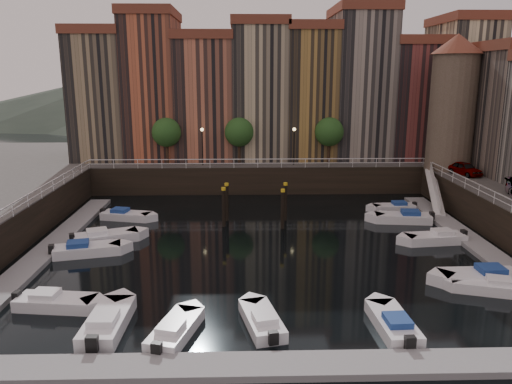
{
  "coord_description": "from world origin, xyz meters",
  "views": [
    {
      "loc": [
        -1.64,
        -36.87,
        12.99
      ],
      "look_at": [
        -0.52,
        4.0,
        3.19
      ],
      "focal_mm": 35.0,
      "sensor_mm": 36.0,
      "label": 1
    }
  ],
  "objects_px": {
    "boat_left_0": "(54,302)",
    "boat_left_2": "(86,250)",
    "mooring_pilings": "(255,206)",
    "car_a": "(465,170)",
    "corner_tower": "(453,101)",
    "gangway": "(435,189)",
    "boat_left_3": "(105,237)"
  },
  "relations": [
    {
      "from": "boat_left_0",
      "to": "boat_left_2",
      "type": "distance_m",
      "value": 8.57
    },
    {
      "from": "mooring_pilings",
      "to": "car_a",
      "type": "distance_m",
      "value": 21.88
    },
    {
      "from": "corner_tower",
      "to": "boat_left_2",
      "type": "xyz_separation_m",
      "value": [
        -33.16,
        -16.59,
        -9.81
      ]
    },
    {
      "from": "corner_tower",
      "to": "car_a",
      "type": "bearing_deg",
      "value": -83.64
    },
    {
      "from": "boat_left_2",
      "to": "car_a",
      "type": "bearing_deg",
      "value": 7.98
    },
    {
      "from": "boat_left_0",
      "to": "boat_left_2",
      "type": "relative_size",
      "value": 0.93
    },
    {
      "from": "boat_left_2",
      "to": "car_a",
      "type": "relative_size",
      "value": 1.34
    },
    {
      "from": "corner_tower",
      "to": "gangway",
      "type": "relative_size",
      "value": 1.66
    },
    {
      "from": "corner_tower",
      "to": "boat_left_2",
      "type": "height_order",
      "value": "corner_tower"
    },
    {
      "from": "boat_left_0",
      "to": "car_a",
      "type": "xyz_separation_m",
      "value": [
        32.73,
        21.67,
        3.29
      ]
    },
    {
      "from": "boat_left_3",
      "to": "car_a",
      "type": "xyz_separation_m",
      "value": [
        32.92,
        10.33,
        3.25
      ]
    },
    {
      "from": "gangway",
      "to": "mooring_pilings",
      "type": "distance_m",
      "value": 18.34
    },
    {
      "from": "corner_tower",
      "to": "gangway",
      "type": "distance_m",
      "value": 9.86
    },
    {
      "from": "corner_tower",
      "to": "gangway",
      "type": "bearing_deg",
      "value": -122.8
    },
    {
      "from": "boat_left_0",
      "to": "corner_tower",
      "type": "bearing_deg",
      "value": 44.77
    },
    {
      "from": "boat_left_3",
      "to": "car_a",
      "type": "relative_size",
      "value": 1.37
    },
    {
      "from": "corner_tower",
      "to": "boat_left_2",
      "type": "distance_m",
      "value": 38.35
    },
    {
      "from": "mooring_pilings",
      "to": "boat_left_2",
      "type": "xyz_separation_m",
      "value": [
        -12.55,
        -7.32,
        -1.26
      ]
    },
    {
      "from": "boat_left_2",
      "to": "car_a",
      "type": "xyz_separation_m",
      "value": [
        33.54,
        13.14,
        3.26
      ]
    },
    {
      "from": "corner_tower",
      "to": "boat_left_0",
      "type": "relative_size",
      "value": 2.88
    },
    {
      "from": "boat_left_0",
      "to": "car_a",
      "type": "height_order",
      "value": "car_a"
    },
    {
      "from": "boat_left_2",
      "to": "boat_left_3",
      "type": "distance_m",
      "value": 2.87
    },
    {
      "from": "mooring_pilings",
      "to": "boat_left_3",
      "type": "relative_size",
      "value": 1.11
    },
    {
      "from": "corner_tower",
      "to": "gangway",
      "type": "height_order",
      "value": "corner_tower"
    },
    {
      "from": "boat_left_0",
      "to": "boat_left_2",
      "type": "bearing_deg",
      "value": 102.36
    },
    {
      "from": "boat_left_0",
      "to": "boat_left_3",
      "type": "bearing_deg",
      "value": 97.91
    },
    {
      "from": "gangway",
      "to": "boat_left_3",
      "type": "height_order",
      "value": "gangway"
    },
    {
      "from": "gangway",
      "to": "boat_left_2",
      "type": "xyz_separation_m",
      "value": [
        -30.26,
        -12.09,
        -1.53
      ]
    },
    {
      "from": "mooring_pilings",
      "to": "boat_left_3",
      "type": "bearing_deg",
      "value": -159.27
    },
    {
      "from": "corner_tower",
      "to": "boat_left_3",
      "type": "xyz_separation_m",
      "value": [
        -32.54,
        -13.78,
        -9.8
      ]
    },
    {
      "from": "gangway",
      "to": "boat_left_0",
      "type": "relative_size",
      "value": 1.73
    },
    {
      "from": "boat_left_3",
      "to": "boat_left_0",
      "type": "bearing_deg",
      "value": -110.41
    }
  ]
}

